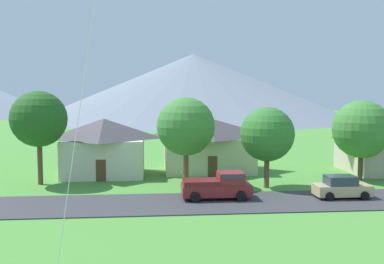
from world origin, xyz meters
TOP-DOWN VIEW (x-y plane):
  - road_strip at (0.00, 29.11)m, footprint 160.00×6.38m
  - mountain_east_ridge at (13.08, 138.63)m, footprint 98.78×98.78m
  - house_right_center at (-4.85, 41.14)m, footprint 8.22×6.76m
  - house_rightmost at (5.57, 42.55)m, footprint 9.58×6.83m
  - tree_near_left at (18.91, 36.48)m, footprint 5.30×5.30m
  - tree_left_of_center at (-10.02, 37.21)m, footprint 4.90×4.90m
  - tree_center at (9.47, 34.11)m, footprint 4.60×4.60m
  - tree_right_of_center at (2.69, 35.32)m, footprint 5.01×5.01m
  - parked_car_tan_mid_west at (14.15, 29.67)m, footprint 4.20×2.09m
  - pickup_truck_maroon_west_side at (4.72, 30.21)m, footprint 5.23×2.38m

SIDE VIEW (x-z plane):
  - road_strip at x=0.00m, z-range 0.00..0.08m
  - parked_car_tan_mid_west at x=14.15m, z-range 0.03..1.71m
  - pickup_truck_maroon_west_side at x=4.72m, z-range 0.06..2.06m
  - house_rightmost at x=5.57m, z-range 0.10..5.59m
  - house_right_center at x=-4.85m, z-range 0.10..5.65m
  - tree_center at x=9.47m, z-range 1.11..7.98m
  - tree_near_left at x=18.91m, z-range 1.03..8.41m
  - tree_right_of_center at x=2.69m, z-range 1.32..9.01m
  - tree_left_of_center at x=-10.02m, z-range 1.64..9.88m
  - mountain_east_ridge at x=13.08m, z-range 0.00..20.40m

